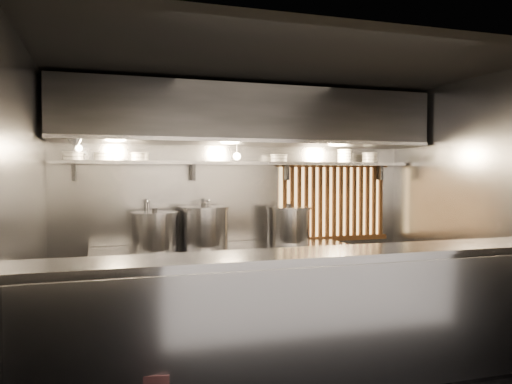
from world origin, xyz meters
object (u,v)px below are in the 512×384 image
heat_lamp (76,143)px  stock_pot_mid (204,226)px  stock_pot_left (155,231)px  stock_pot_right (289,225)px  pendant_bulb (237,156)px

heat_lamp → stock_pot_mid: size_ratio=0.46×
heat_lamp → stock_pot_left: heat_lamp is taller
stock_pot_left → stock_pot_mid: 0.58m
stock_pot_left → stock_pot_right: (1.64, 0.09, 0.01)m
stock_pot_right → heat_lamp: bearing=-172.6°
stock_pot_mid → stock_pot_right: bearing=-0.5°
heat_lamp → pendant_bulb: 1.83m
heat_lamp → stock_pot_right: bearing=7.4°
stock_pot_left → stock_pot_mid: stock_pot_mid is taller
stock_pot_mid → stock_pot_right: size_ratio=1.15×
pendant_bulb → heat_lamp: bearing=-169.0°
stock_pot_left → stock_pot_right: 1.64m
pendant_bulb → stock_pot_left: 1.31m
pendant_bulb → stock_pot_right: size_ratio=0.28×
heat_lamp → stock_pot_left: size_ratio=0.57×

